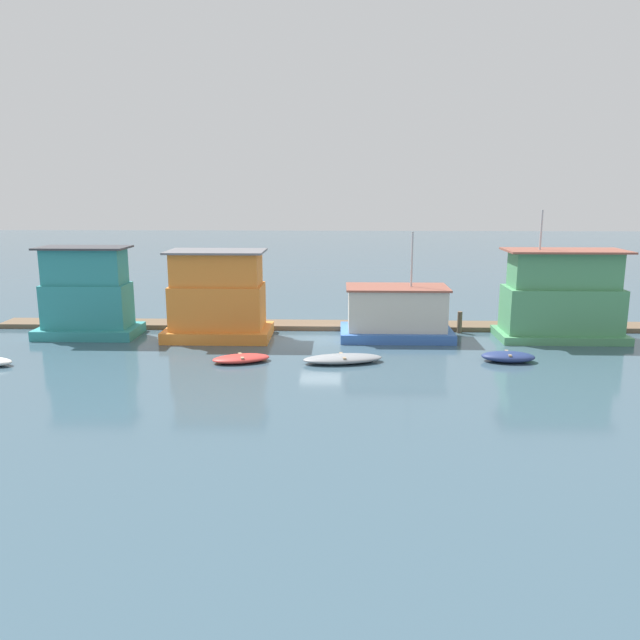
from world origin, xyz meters
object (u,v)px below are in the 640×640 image
object	(u,v)px
dinghy_grey	(343,359)
mooring_post_far_left	(460,322)
dinghy_red	(241,358)
mooring_post_near_right	(562,320)
houseboat_teal	(87,297)
houseboat_orange	(218,298)
houseboat_blue	(396,314)
dinghy_navy	(508,357)
mooring_post_far_right	(112,318)
houseboat_green	(562,299)

from	to	relation	value
dinghy_grey	mooring_post_far_left	world-z (taller)	mooring_post_far_left
dinghy_red	mooring_post_near_right	world-z (taller)	mooring_post_near_right
houseboat_teal	mooring_post_far_left	distance (m)	23.24
houseboat_orange	houseboat_blue	size ratio (longest dim) A/B	0.94
houseboat_teal	dinghy_grey	distance (m)	16.81
dinghy_navy	mooring_post_far_right	xyz separation A→B (m)	(-23.62, 6.67, 0.53)
dinghy_grey	mooring_post_far_left	xyz separation A→B (m)	(7.43, 7.19, 0.46)
mooring_post_far_right	houseboat_orange	bearing A→B (deg)	-14.41
houseboat_blue	mooring_post_far_right	xyz separation A→B (m)	(-18.16, 1.38, -0.69)
houseboat_teal	houseboat_orange	xyz separation A→B (m)	(8.13, -0.28, 0.00)
dinghy_red	mooring_post_far_right	bearing A→B (deg)	142.73
dinghy_red	dinghy_grey	xyz separation A→B (m)	(5.35, 0.05, 0.02)
dinghy_grey	houseboat_blue	bearing A→B (deg)	60.48
dinghy_navy	houseboat_orange	bearing A→B (deg)	163.62
mooring_post_far_left	houseboat_green	bearing A→B (deg)	-13.99
houseboat_teal	mooring_post_near_right	distance (m)	29.60
dinghy_navy	mooring_post_far_left	size ratio (longest dim) A/B	2.09
houseboat_teal	dinghy_navy	world-z (taller)	houseboat_teal
houseboat_green	dinghy_navy	distance (m)	7.20
dinghy_grey	mooring_post_far_left	distance (m)	10.35
houseboat_green	mooring_post_far_right	bearing A→B (deg)	177.07
dinghy_red	dinghy_navy	distance (m)	14.12
houseboat_blue	mooring_post_far_left	bearing A→B (deg)	18.50
houseboat_orange	houseboat_blue	bearing A→B (deg)	2.60
houseboat_green	dinghy_grey	distance (m)	14.56
houseboat_blue	houseboat_green	distance (m)	9.94
houseboat_blue	dinghy_navy	world-z (taller)	houseboat_blue
dinghy_grey	mooring_post_near_right	xyz separation A→B (m)	(13.82, 7.19, 0.68)
houseboat_blue	mooring_post_far_right	distance (m)	18.22
dinghy_red	mooring_post_far_left	xyz separation A→B (m)	(12.78, 7.24, 0.48)
mooring_post_far_right	houseboat_blue	bearing A→B (deg)	-4.36
houseboat_green	dinghy_grey	size ratio (longest dim) A/B	1.77
houseboat_blue	mooring_post_far_right	world-z (taller)	houseboat_blue
dinghy_red	dinghy_navy	xyz separation A→B (m)	(14.11, 0.57, 0.07)
dinghy_red	mooring_post_far_right	world-z (taller)	mooring_post_far_right
houseboat_blue	mooring_post_far_left	distance (m)	4.43
dinghy_navy	mooring_post_far_right	world-z (taller)	mooring_post_far_right
houseboat_blue	dinghy_grey	size ratio (longest dim) A/B	1.55
dinghy_red	dinghy_navy	size ratio (longest dim) A/B	1.15
houseboat_orange	mooring_post_far_right	world-z (taller)	houseboat_orange
houseboat_blue	dinghy_grey	world-z (taller)	houseboat_blue
mooring_post_far_left	dinghy_grey	bearing A→B (deg)	-135.91
houseboat_orange	mooring_post_far_right	distance (m)	7.72
houseboat_orange	mooring_post_near_right	size ratio (longest dim) A/B	3.51
houseboat_green	dinghy_navy	world-z (taller)	houseboat_green
houseboat_green	mooring_post_far_left	distance (m)	6.19
dinghy_grey	mooring_post_far_right	distance (m)	16.53
houseboat_orange	mooring_post_near_right	world-z (taller)	houseboat_orange
houseboat_orange	dinghy_red	distance (m)	6.23
houseboat_green	mooring_post_near_right	bearing A→B (deg)	66.11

